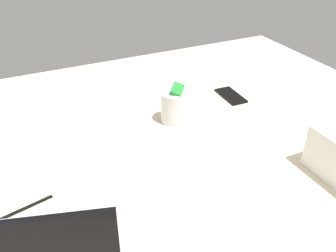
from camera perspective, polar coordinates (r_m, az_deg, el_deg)
bed_mattress at (r=124.97cm, az=0.64°, el=-4.73°), size 180.00×140.00×18.00cm
snack_cup at (r=124.00cm, az=0.93°, el=3.18°), size 9.00×9.00×13.66cm
cell_phone at (r=144.78cm, az=9.78°, el=4.69°), size 7.34×14.25×0.80cm
charger_cable at (r=99.36cm, az=-22.20°, el=-12.17°), size 16.69×4.48×0.60cm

